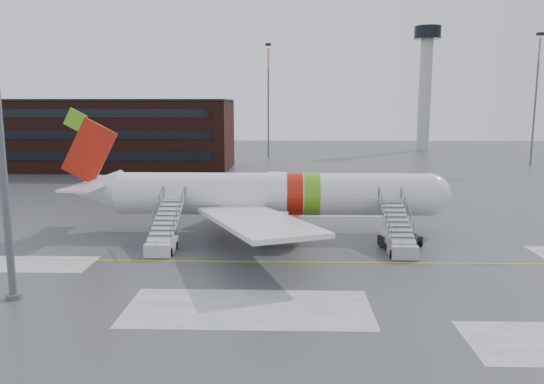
{
  "coord_description": "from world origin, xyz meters",
  "views": [
    {
      "loc": [
        -3.83,
        -38.62,
        11.52
      ],
      "look_at": [
        -5.13,
        6.41,
        4.0
      ],
      "focal_mm": 35.0,
      "sensor_mm": 36.0,
      "label": 1
    }
  ],
  "objects_px": {
    "airstair_aft": "(164,237)",
    "airliner": "(262,195)",
    "airstair_fwd": "(400,239)",
    "pushback_tug": "(398,237)"
  },
  "relations": [
    {
      "from": "airstair_aft",
      "to": "pushback_tug",
      "type": "relative_size",
      "value": 2.16
    },
    {
      "from": "pushback_tug",
      "to": "airstair_aft",
      "type": "bearing_deg",
      "value": -175.22
    },
    {
      "from": "airliner",
      "to": "airstair_fwd",
      "type": "bearing_deg",
      "value": -30.56
    },
    {
      "from": "airstair_aft",
      "to": "airliner",
      "type": "bearing_deg",
      "value": 41.0
    },
    {
      "from": "airstair_fwd",
      "to": "airstair_aft",
      "type": "xyz_separation_m",
      "value": [
        -18.59,
        0.0,
        0.0
      ]
    },
    {
      "from": "airstair_fwd",
      "to": "pushback_tug",
      "type": "relative_size",
      "value": 2.16
    },
    {
      "from": "airstair_fwd",
      "to": "pushback_tug",
      "type": "height_order",
      "value": "airstair_fwd"
    },
    {
      "from": "pushback_tug",
      "to": "airstair_fwd",
      "type": "bearing_deg",
      "value": -96.87
    },
    {
      "from": "airliner",
      "to": "airstair_fwd",
      "type": "relative_size",
      "value": 4.55
    },
    {
      "from": "airliner",
      "to": "airstair_aft",
      "type": "height_order",
      "value": "airliner"
    }
  ]
}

